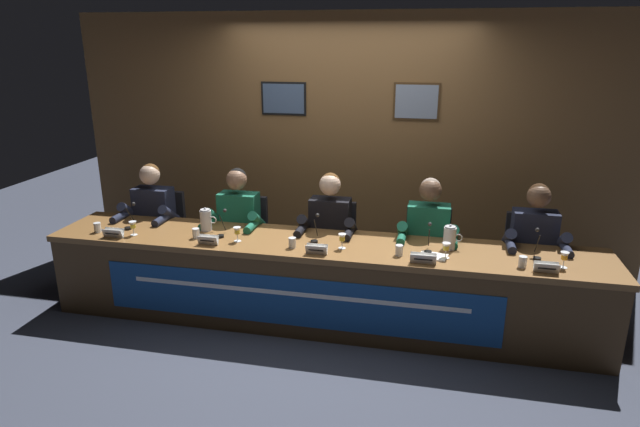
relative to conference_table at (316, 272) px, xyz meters
name	(u,v)px	position (x,y,z in m)	size (l,w,h in m)	color
ground_plane	(320,320)	(0.00, 0.12, -0.50)	(12.00, 12.00, 0.00)	#383D4C
wall_back_panelled	(349,143)	(0.00, 1.52, 0.80)	(5.85, 0.14, 2.60)	brown
conference_table	(316,272)	(0.00, 0.00, 0.00)	(4.65, 0.73, 0.72)	brown
chair_far_left	(163,238)	(-1.73, 0.66, -0.08)	(0.44, 0.45, 0.88)	black
panelist_far_left	(150,218)	(-1.73, 0.47, 0.20)	(0.51, 0.48, 1.21)	black
nameplate_far_left	(113,233)	(-1.74, -0.15, 0.26)	(0.18, 0.06, 0.08)	white
juice_glass_far_left	(133,226)	(-1.60, -0.06, 0.30)	(0.06, 0.06, 0.12)	white
water_cup_far_left	(97,228)	(-1.95, -0.05, 0.26)	(0.06, 0.06, 0.08)	silver
microphone_far_left	(130,220)	(-1.73, 0.11, 0.29)	(0.06, 0.17, 0.22)	black
chair_left	(245,244)	(-0.86, 0.66, -0.08)	(0.44, 0.45, 0.88)	black
panelist_left	(236,224)	(-0.86, 0.47, 0.20)	(0.51, 0.48, 1.21)	black
nameplate_left	(208,240)	(-0.88, -0.13, 0.26)	(0.17, 0.06, 0.08)	white
juice_glass_left	(237,232)	(-0.67, -0.01, 0.30)	(0.06, 0.06, 0.12)	white
water_cup_left	(196,234)	(-1.04, -0.01, 0.26)	(0.06, 0.06, 0.08)	silver
microphone_left	(222,227)	(-0.85, 0.09, 0.29)	(0.06, 0.17, 0.22)	black
chair_center	(332,251)	(0.00, 0.66, -0.08)	(0.44, 0.45, 0.88)	black
panelist_center	(328,231)	(0.00, 0.47, 0.20)	(0.51, 0.48, 1.21)	black
nameplate_center	(317,249)	(0.03, -0.15, 0.26)	(0.17, 0.06, 0.08)	white
juice_glass_center	(342,238)	(0.21, 0.02, 0.30)	(0.06, 0.06, 0.12)	white
water_cup_center	(292,243)	(-0.19, -0.05, 0.26)	(0.06, 0.06, 0.08)	silver
microphone_center	(315,233)	(-0.04, 0.13, 0.29)	(0.06, 0.17, 0.22)	black
chair_right	(426,259)	(0.87, 0.66, -0.08)	(0.44, 0.45, 0.88)	black
panelist_right	(427,238)	(0.87, 0.47, 0.20)	(0.51, 0.48, 1.21)	black
nameplate_right	(423,259)	(0.86, -0.16, 0.26)	(0.20, 0.06, 0.08)	white
juice_glass_right	(446,248)	(1.02, -0.01, 0.30)	(0.06, 0.06, 0.12)	white
water_cup_right	(399,251)	(0.67, -0.04, 0.26)	(0.06, 0.06, 0.08)	silver
microphone_right	(429,243)	(0.89, 0.10, 0.29)	(0.06, 0.17, 0.22)	black
chair_far_right	(527,267)	(1.74, 0.66, -0.08)	(0.44, 0.45, 0.88)	black
panelist_far_right	(534,246)	(1.74, 0.47, 0.20)	(0.51, 0.48, 1.21)	black
nameplate_far_right	(547,268)	(1.73, -0.14, 0.26)	(0.18, 0.06, 0.08)	white
juice_glass_far_right	(564,257)	(1.87, -0.02, 0.30)	(0.06, 0.06, 0.12)	white
water_cup_far_right	(523,262)	(1.58, -0.07, 0.26)	(0.06, 0.06, 0.08)	silver
microphone_far_right	(537,249)	(1.71, 0.14, 0.29)	(0.06, 0.17, 0.22)	black
water_pitcher_left_side	(206,220)	(-1.04, 0.20, 0.31)	(0.15, 0.10, 0.21)	silver
water_pitcher_right_side	(450,238)	(1.05, 0.19, 0.31)	(0.15, 0.10, 0.21)	silver
document_stack_right	(433,256)	(0.93, -0.01, 0.22)	(0.23, 0.19, 0.01)	white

